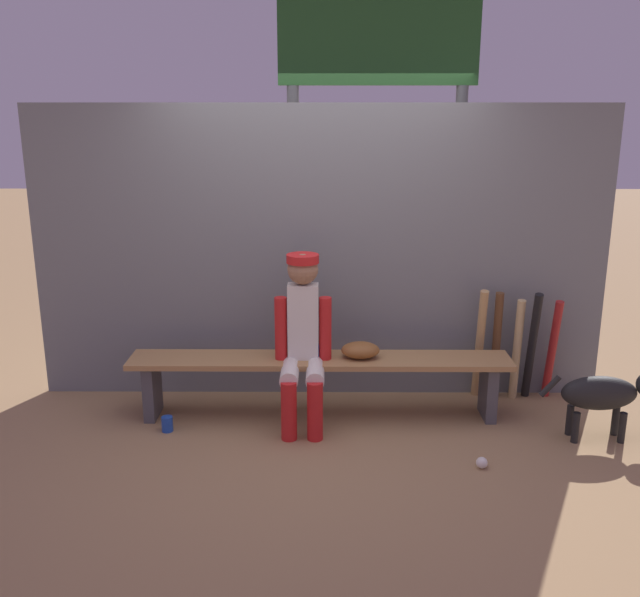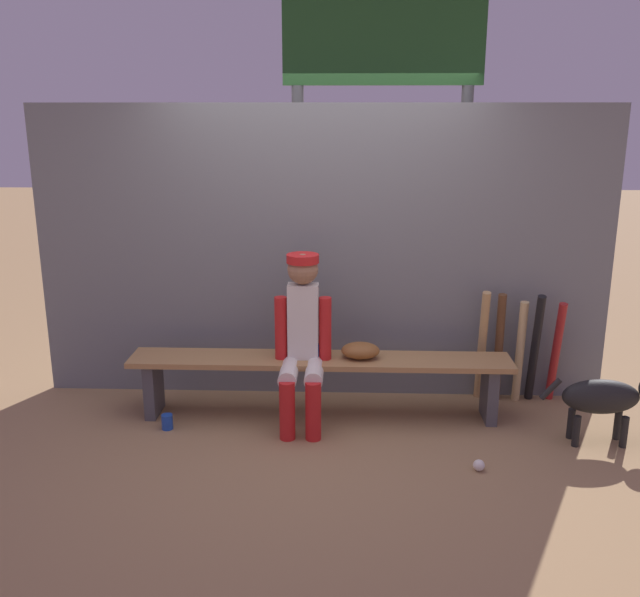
{
  "view_description": "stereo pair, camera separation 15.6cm",
  "coord_description": "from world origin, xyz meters",
  "px_view_note": "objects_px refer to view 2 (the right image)",
  "views": [
    {
      "loc": [
        0.03,
        -4.84,
        2.24
      ],
      "look_at": [
        0.0,
        0.0,
        0.91
      ],
      "focal_mm": 39.43,
      "sensor_mm": 36.0,
      "label": 1
    },
    {
      "loc": [
        0.19,
        -4.84,
        2.24
      ],
      "look_at": [
        0.0,
        0.0,
        0.91
      ],
      "focal_mm": 39.43,
      "sensor_mm": 36.0,
      "label": 2
    }
  ],
  "objects_px": {
    "dugout_bench": "(320,370)",
    "bat_wood_dark": "(499,348)",
    "baseball_glove": "(360,350)",
    "bat_wood_tan": "(482,346)",
    "baseball": "(479,465)",
    "bat_aluminum_black": "(535,349)",
    "player_seated": "(302,335)",
    "bat_aluminum_red": "(556,352)",
    "cup_on_bench": "(314,351)",
    "dog": "(609,397)",
    "scoreboard": "(390,86)",
    "bat_wood_natural": "(520,352)",
    "cup_on_ground": "(167,422)"
  },
  "relations": [
    {
      "from": "dugout_bench",
      "to": "bat_wood_dark",
      "type": "xyz_separation_m",
      "value": [
        1.37,
        0.35,
        0.07
      ]
    },
    {
      "from": "dugout_bench",
      "to": "scoreboard",
      "type": "distance_m",
      "value": 2.43
    },
    {
      "from": "bat_wood_dark",
      "to": "bat_aluminum_red",
      "type": "xyz_separation_m",
      "value": [
        0.43,
        -0.01,
        -0.03
      ]
    },
    {
      "from": "bat_wood_natural",
      "to": "cup_on_bench",
      "type": "distance_m",
      "value": 1.61
    },
    {
      "from": "player_seated",
      "to": "cup_on_bench",
      "type": "bearing_deg",
      "value": 49.32
    },
    {
      "from": "player_seated",
      "to": "scoreboard",
      "type": "height_order",
      "value": "scoreboard"
    },
    {
      "from": "bat_aluminum_red",
      "to": "scoreboard",
      "type": "relative_size",
      "value": 0.24
    },
    {
      "from": "player_seated",
      "to": "bat_aluminum_red",
      "type": "distance_m",
      "value": 2.0
    },
    {
      "from": "bat_wood_dark",
      "to": "bat_aluminum_black",
      "type": "relative_size",
      "value": 0.96
    },
    {
      "from": "baseball",
      "to": "bat_aluminum_black",
      "type": "bearing_deg",
      "value": 61.1
    },
    {
      "from": "baseball_glove",
      "to": "scoreboard",
      "type": "relative_size",
      "value": 0.08
    },
    {
      "from": "dugout_bench",
      "to": "baseball",
      "type": "relative_size",
      "value": 37.77
    },
    {
      "from": "baseball",
      "to": "bat_wood_natural",
      "type": "bearing_deg",
      "value": 66.12
    },
    {
      "from": "player_seated",
      "to": "bat_wood_tan",
      "type": "xyz_separation_m",
      "value": [
        1.36,
        0.43,
        -0.21
      ]
    },
    {
      "from": "bat_wood_natural",
      "to": "dugout_bench",
      "type": "bearing_deg",
      "value": -168.21
    },
    {
      "from": "baseball_glove",
      "to": "cup_on_bench",
      "type": "xyz_separation_m",
      "value": [
        -0.34,
        -0.01,
        -0.01
      ]
    },
    {
      "from": "player_seated",
      "to": "baseball",
      "type": "height_order",
      "value": "player_seated"
    },
    {
      "from": "bat_wood_tan",
      "to": "bat_wood_dark",
      "type": "distance_m",
      "value": 0.14
    },
    {
      "from": "bat_wood_dark",
      "to": "bat_aluminum_red",
      "type": "height_order",
      "value": "bat_wood_dark"
    },
    {
      "from": "player_seated",
      "to": "scoreboard",
      "type": "relative_size",
      "value": 0.35
    },
    {
      "from": "dugout_bench",
      "to": "bat_wood_tan",
      "type": "relative_size",
      "value": 3.04
    },
    {
      "from": "baseball_glove",
      "to": "bat_wood_tan",
      "type": "distance_m",
      "value": 1.0
    },
    {
      "from": "dugout_bench",
      "to": "bat_wood_dark",
      "type": "relative_size",
      "value": 3.19
    },
    {
      "from": "dugout_bench",
      "to": "player_seated",
      "type": "distance_m",
      "value": 0.34
    },
    {
      "from": "bat_wood_dark",
      "to": "bat_aluminum_red",
      "type": "relative_size",
      "value": 1.06
    },
    {
      "from": "baseball_glove",
      "to": "scoreboard",
      "type": "height_order",
      "value": "scoreboard"
    },
    {
      "from": "baseball_glove",
      "to": "scoreboard",
      "type": "bearing_deg",
      "value": 79.15
    },
    {
      "from": "player_seated",
      "to": "bat_wood_natural",
      "type": "xyz_separation_m",
      "value": [
        1.65,
        0.43,
        -0.26
      ]
    },
    {
      "from": "player_seated",
      "to": "cup_on_bench",
      "type": "xyz_separation_m",
      "value": [
        0.08,
        0.09,
        -0.15
      ]
    },
    {
      "from": "bat_wood_natural",
      "to": "cup_on_bench",
      "type": "bearing_deg",
      "value": -168.02
    },
    {
      "from": "cup_on_bench",
      "to": "dog",
      "type": "relative_size",
      "value": 0.13
    },
    {
      "from": "dugout_bench",
      "to": "baseball_glove",
      "type": "relative_size",
      "value": 9.98
    },
    {
      "from": "bat_aluminum_black",
      "to": "cup_on_bench",
      "type": "relative_size",
      "value": 8.31
    },
    {
      "from": "player_seated",
      "to": "bat_wood_dark",
      "type": "distance_m",
      "value": 1.58
    },
    {
      "from": "bat_aluminum_black",
      "to": "bat_aluminum_red",
      "type": "relative_size",
      "value": 1.11
    },
    {
      "from": "bat_aluminum_black",
      "to": "baseball",
      "type": "distance_m",
      "value": 1.29
    },
    {
      "from": "scoreboard",
      "to": "dog",
      "type": "bearing_deg",
      "value": -47.26
    },
    {
      "from": "cup_on_ground",
      "to": "scoreboard",
      "type": "xyz_separation_m",
      "value": [
        1.61,
        1.48,
        2.35
      ]
    },
    {
      "from": "bat_aluminum_red",
      "to": "bat_wood_tan",
      "type": "bearing_deg",
      "value": -179.39
    },
    {
      "from": "player_seated",
      "to": "bat_aluminum_black",
      "type": "relative_size",
      "value": 1.35
    },
    {
      "from": "cup_on_ground",
      "to": "bat_aluminum_red",
      "type": "bearing_deg",
      "value": 11.67
    },
    {
      "from": "bat_wood_dark",
      "to": "baseball",
      "type": "height_order",
      "value": "bat_wood_dark"
    },
    {
      "from": "baseball_glove",
      "to": "cup_on_bench",
      "type": "relative_size",
      "value": 2.55
    },
    {
      "from": "dugout_bench",
      "to": "bat_wood_dark",
      "type": "distance_m",
      "value": 1.42
    },
    {
      "from": "baseball",
      "to": "player_seated",
      "type": "bearing_deg",
      "value": 149.99
    },
    {
      "from": "bat_wood_dark",
      "to": "bat_aluminum_black",
      "type": "height_order",
      "value": "bat_aluminum_black"
    },
    {
      "from": "baseball_glove",
      "to": "baseball",
      "type": "distance_m",
      "value": 1.18
    },
    {
      "from": "bat_wood_dark",
      "to": "scoreboard",
      "type": "bearing_deg",
      "value": 134.24
    },
    {
      "from": "dog",
      "to": "bat_aluminum_black",
      "type": "bearing_deg",
      "value": 118.05
    },
    {
      "from": "cup_on_ground",
      "to": "bat_wood_tan",
      "type": "bearing_deg",
      "value": 14.27
    }
  ]
}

